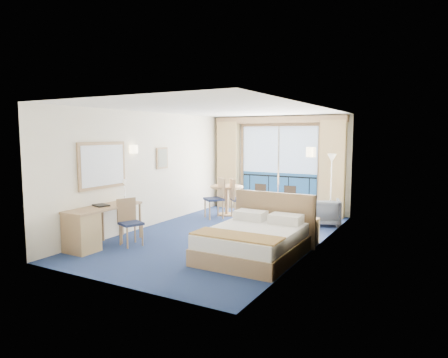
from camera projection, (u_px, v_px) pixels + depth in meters
floor at (223, 236)px, 8.62m from camera, size 6.50×6.50×0.00m
room_walls at (223, 153)px, 8.42m from camera, size 4.04×6.54×2.72m
balcony_door at (278, 171)px, 11.29m from camera, size 2.36×0.03×2.52m
curtain_left at (228, 165)px, 11.89m from camera, size 0.65×0.22×2.55m
curtain_right at (332, 169)px, 10.39m from camera, size 0.65×0.22×2.55m
pelmet at (278, 120)px, 11.03m from camera, size 3.80×0.25×0.18m
mirror at (103, 165)px, 8.10m from camera, size 0.05×1.25×0.95m
wall_print at (162, 158)px, 9.79m from camera, size 0.04×0.42×0.52m
sconce_left at (134, 149)px, 8.83m from camera, size 0.18×0.18×0.18m
sconce_right at (311, 152)px, 7.35m from camera, size 0.18×0.18×0.18m
bed at (254, 241)px, 7.10m from camera, size 1.67×1.98×1.05m
nightstand at (307, 231)px, 7.93m from camera, size 0.40×0.38×0.52m
phone at (306, 216)px, 7.93m from camera, size 0.24×0.22×0.09m
armchair at (325, 212)px, 9.62m from camera, size 0.87×0.89×0.63m
floor_lamp at (332, 171)px, 9.65m from camera, size 0.24×0.24×1.71m
desk at (87, 228)px, 7.49m from camera, size 0.56×1.64×0.77m
desk_chair at (129, 219)px, 7.86m from camera, size 0.52×0.52×0.92m
folder at (101, 205)px, 7.87m from camera, size 0.37×0.32×0.03m
desk_lamp at (124, 186)px, 8.35m from camera, size 0.12×0.12×0.44m
round_table at (227, 193)px, 10.79m from camera, size 0.88×0.88×0.80m
table_chair_a at (237, 196)px, 10.36m from camera, size 0.64×0.63×1.04m
table_chair_b at (217, 196)px, 10.40m from camera, size 0.64×0.64×1.05m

